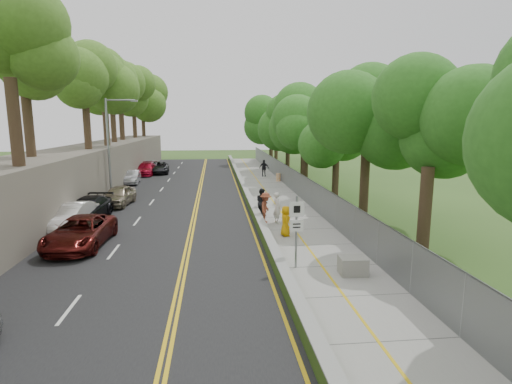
{
  "coord_description": "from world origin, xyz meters",
  "views": [
    {
      "loc": [
        -2.32,
        -18.92,
        6.17
      ],
      "look_at": [
        0.5,
        8.0,
        1.4
      ],
      "focal_mm": 28.0,
      "sensor_mm": 36.0,
      "label": 1
    }
  ],
  "objects": [
    {
      "name": "car_5",
      "position": [
        -10.6,
        21.83,
        0.7
      ],
      "size": [
        1.69,
        4.11,
        1.32
      ],
      "primitive_type": "imported",
      "rotation": [
        0.0,
        0.0,
        0.07
      ],
      "color": "#AAABB0",
      "rests_on": "road"
    },
    {
      "name": "car_7",
      "position": [
        -10.25,
        28.38,
        0.75
      ],
      "size": [
        2.25,
        5.02,
        1.43
      ],
      "primitive_type": "imported",
      "rotation": [
        0.0,
        0.0,
        -0.05
      ],
      "color": "maroon",
      "rests_on": "road"
    },
    {
      "name": "ground",
      "position": [
        0.0,
        0.0,
        0.0
      ],
      "size": [
        140.0,
        140.0,
        0.0
      ],
      "primitive_type": "plane",
      "color": "#33511E",
      "rests_on": "ground"
    },
    {
      "name": "concrete_block",
      "position": [
        3.2,
        -4.0,
        0.41
      ],
      "size": [
        1.12,
        0.86,
        0.73
      ],
      "primitive_type": "cube",
      "rotation": [
        0.0,
        0.0,
        -0.04
      ],
      "color": "gray",
      "rests_on": "sidewalk"
    },
    {
      "name": "rock_embankment",
      "position": [
        -13.5,
        15.0,
        2.0
      ],
      "size": [
        5.0,
        66.0,
        4.0
      ],
      "primitive_type": "cube",
      "color": "#595147",
      "rests_on": "ground"
    },
    {
      "name": "chainlink_fence",
      "position": [
        4.65,
        15.0,
        1.0
      ],
      "size": [
        0.04,
        66.0,
        2.0
      ],
      "primitive_type": "cube",
      "color": "slate",
      "rests_on": "ground"
    },
    {
      "name": "car_3",
      "position": [
        -10.33,
        6.71,
        0.75
      ],
      "size": [
        2.44,
        5.03,
        1.41
      ],
      "primitive_type": "imported",
      "rotation": [
        0.0,
        0.0,
        -0.1
      ],
      "color": "black",
      "rests_on": "road"
    },
    {
      "name": "car_6",
      "position": [
        -9.0,
        29.8,
        0.74
      ],
      "size": [
        2.7,
        5.19,
        1.4
      ],
      "primitive_type": "imported",
      "rotation": [
        0.0,
        0.0,
        0.08
      ],
      "color": "black",
      "rests_on": "road"
    },
    {
      "name": "painter_2",
      "position": [
        0.75,
        6.64,
        0.96
      ],
      "size": [
        0.98,
        1.09,
        1.82
      ],
      "primitive_type": "imported",
      "rotation": [
        0.0,
        0.0,
        1.97
      ],
      "color": "black",
      "rests_on": "sidewalk"
    },
    {
      "name": "signpost",
      "position": [
        1.05,
        -3.02,
        1.96
      ],
      "size": [
        0.62,
        0.09,
        3.1
      ],
      "color": "gray",
      "rests_on": "sidewalk"
    },
    {
      "name": "car_1",
      "position": [
        -10.6,
        4.28,
        0.81
      ],
      "size": [
        2.09,
        4.82,
        1.54
      ],
      "primitive_type": "imported",
      "rotation": [
        0.0,
        0.0,
        -0.1
      ],
      "color": "white",
      "rests_on": "road"
    },
    {
      "name": "car_4",
      "position": [
        -9.45,
        11.11,
        0.77
      ],
      "size": [
        2.13,
        4.43,
        1.46
      ],
      "primitive_type": "imported",
      "rotation": [
        0.0,
        0.0,
        -0.1
      ],
      "color": "gray",
      "rests_on": "road"
    },
    {
      "name": "painter_0",
      "position": [
        1.45,
        1.78,
        0.88
      ],
      "size": [
        0.59,
        0.85,
        1.65
      ],
      "primitive_type": "imported",
      "rotation": [
        0.0,
        0.0,
        1.65
      ],
      "color": "orange",
      "rests_on": "sidewalk"
    },
    {
      "name": "trees_fenceside",
      "position": [
        7.0,
        15.0,
        7.0
      ],
      "size": [
        7.0,
        66.0,
        14.0
      ],
      "primitive_type": null,
      "color": "#347A23",
      "rests_on": "ground"
    },
    {
      "name": "construction_barrel",
      "position": [
        4.3,
        21.84,
        0.46
      ],
      "size": [
        0.5,
        0.5,
        0.82
      ],
      "primitive_type": "cylinder",
      "color": "orange",
      "rests_on": "sidewalk"
    },
    {
      "name": "jersey_barrier",
      "position": [
        0.25,
        15.0,
        0.3
      ],
      "size": [
        0.42,
        66.0,
        0.6
      ],
      "primitive_type": "cube",
      "color": "#6ABF27",
      "rests_on": "ground"
    },
    {
      "name": "road",
      "position": [
        -5.4,
        15.0,
        0.02
      ],
      "size": [
        11.2,
        66.0,
        0.04
      ],
      "primitive_type": "cube",
      "color": "black",
      "rests_on": "ground"
    },
    {
      "name": "person_far",
      "position": [
        3.27,
        25.66,
        1.0
      ],
      "size": [
        1.2,
        0.76,
        1.9
      ],
      "primitive_type": "imported",
      "rotation": [
        0.0,
        0.0,
        2.85
      ],
      "color": "black",
      "rests_on": "sidewalk"
    },
    {
      "name": "car_8",
      "position": [
        -10.31,
        31.83,
        0.76
      ],
      "size": [
        2.09,
        4.35,
        1.43
      ],
      "primitive_type": "imported",
      "rotation": [
        0.0,
        0.0,
        0.1
      ],
      "color": "silver",
      "rests_on": "road"
    },
    {
      "name": "streetlight",
      "position": [
        -10.46,
        14.0,
        4.64
      ],
      "size": [
        2.52,
        0.22,
        8.0
      ],
      "color": "gray",
      "rests_on": "ground"
    },
    {
      "name": "painter_1",
      "position": [
        1.45,
        4.59,
        1.01
      ],
      "size": [
        0.65,
        0.81,
        1.92
      ],
      "primitive_type": "imported",
      "rotation": [
        0.0,
        0.0,
        1.88
      ],
      "color": "white",
      "rests_on": "sidewalk"
    },
    {
      "name": "sidewalk",
      "position": [
        2.55,
        15.0,
        0.03
      ],
      "size": [
        4.2,
        66.0,
        0.05
      ],
      "primitive_type": "cube",
      "color": "gray",
      "rests_on": "ground"
    },
    {
      "name": "trees_embankment",
      "position": [
        -13.0,
        15.0,
        10.5
      ],
      "size": [
        6.4,
        66.0,
        13.0
      ],
      "primitive_type": null,
      "color": "#508327",
      "rests_on": "rock_embankment"
    },
    {
      "name": "car_2",
      "position": [
        -9.0,
        1.02,
        0.78
      ],
      "size": [
        2.63,
        5.38,
        1.47
      ],
      "primitive_type": "imported",
      "rotation": [
        0.0,
        0.0,
        -0.04
      ],
      "color": "#511210",
      "rests_on": "road"
    },
    {
      "name": "painter_3",
      "position": [
        0.75,
        4.73,
        0.99
      ],
      "size": [
        1.04,
        1.37,
        1.89
      ],
      "primitive_type": "imported",
      "rotation": [
        0.0,
        0.0,
        1.26
      ],
      "color": "brown",
      "rests_on": "sidewalk"
    }
  ]
}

